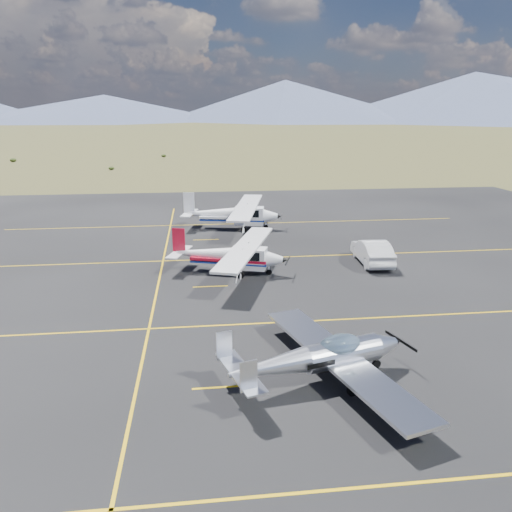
# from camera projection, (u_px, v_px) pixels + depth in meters

# --- Properties ---
(ground) EXTENTS (1600.00, 1600.00, 0.00)m
(ground) POSITION_uv_depth(u_px,v_px,m) (284.00, 341.00, 21.84)
(ground) COLOR #383D1C
(ground) RESTS_ON ground
(apron) EXTENTS (72.00, 72.00, 0.02)m
(apron) POSITION_uv_depth(u_px,v_px,m) (263.00, 287.00, 28.52)
(apron) COLOR black
(apron) RESTS_ON ground
(aircraft_low_wing) EXTENTS (7.12, 9.70, 2.11)m
(aircraft_low_wing) POSITION_uv_depth(u_px,v_px,m) (323.00, 357.00, 18.31)
(aircraft_low_wing) COLOR silver
(aircraft_low_wing) RESTS_ON apron
(aircraft_cessna) EXTENTS (7.29, 10.49, 2.69)m
(aircraft_cessna) POSITION_uv_depth(u_px,v_px,m) (229.00, 254.00, 30.82)
(aircraft_cessna) COLOR white
(aircraft_cessna) RESTS_ON apron
(aircraft_plain) EXTENTS (7.69, 12.19, 3.08)m
(aircraft_plain) POSITION_uv_depth(u_px,v_px,m) (232.00, 213.00, 42.42)
(aircraft_plain) COLOR white
(aircraft_plain) RESTS_ON apron
(sedan) EXTENTS (1.98, 4.98, 1.61)m
(sedan) POSITION_uv_depth(u_px,v_px,m) (372.00, 251.00, 32.86)
(sedan) COLOR silver
(sedan) RESTS_ON apron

